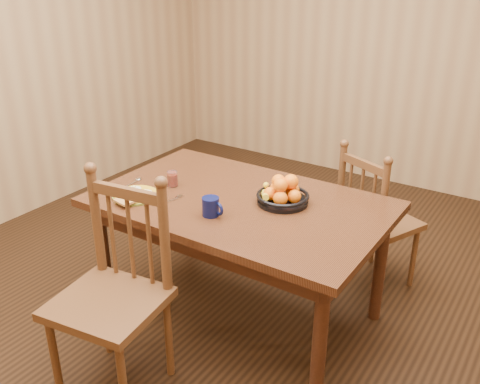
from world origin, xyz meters
The scene contains 10 objects.
room centered at (0.00, 0.00, 1.35)m, with size 4.52×5.02×2.72m.
dining_table centered at (0.00, 0.00, 0.67)m, with size 1.60×1.00×0.75m.
chair_far centered at (0.53, 0.73, 0.46)m, with size 0.56×0.55×0.95m.
chair_near centered at (-0.19, -0.80, 0.52)m, with size 0.54×0.52×1.07m.
breakfast_plate centered at (-0.51, -0.28, 0.76)m, with size 0.26×0.30×0.04m.
fork centered at (-0.31, -0.21, 0.75)m, with size 0.06×0.18×0.00m.
spoon centered at (-0.67, -0.11, 0.75)m, with size 0.04×0.16×0.01m.
coffee_mug centered at (-0.02, -0.24, 0.80)m, with size 0.13×0.09×0.10m.
juice_glass centered at (-0.44, -0.05, 0.79)m, with size 0.06×0.06×0.09m.
fruit_bowl centered at (0.21, 0.10, 0.81)m, with size 0.29×0.29×0.17m.
Camera 1 is at (1.47, -2.24, 2.00)m, focal length 40.00 mm.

